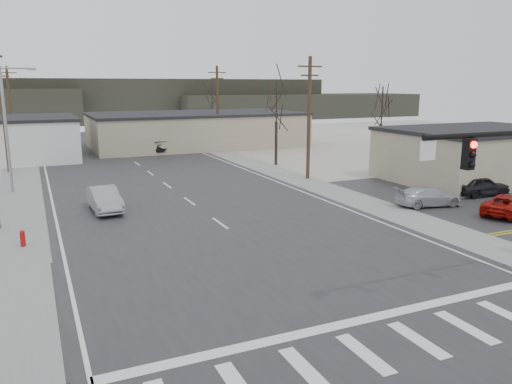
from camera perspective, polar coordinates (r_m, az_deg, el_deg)
ground at (r=21.57m, az=3.32°, el=-8.96°), size 140.00×140.00×0.00m
main_road at (r=34.99m, az=-8.08°, el=-0.74°), size 18.00×110.00×0.05m
cross_road at (r=21.56m, az=3.32°, el=-8.91°), size 90.00×10.00×0.04m
parking_lot at (r=38.59m, az=26.17°, el=-0.68°), size 18.00×20.00×0.03m
sidewalk_left at (r=38.62m, az=-25.52°, el=-0.59°), size 3.00×90.00×0.06m
sidewalk_right at (r=43.45m, az=3.57°, el=1.89°), size 3.00×90.00×0.06m
fire_hydrant at (r=26.84m, az=-25.11°, el=-4.83°), size 0.24×0.24×0.87m
building_right_far at (r=65.01m, az=-6.84°, el=7.13°), size 26.30×14.30×4.30m
building_lot at (r=45.09m, az=23.87°, el=3.98°), size 14.30×10.30×4.30m
upole_left_c at (r=49.92m, az=-26.91°, el=7.95°), size 2.20×0.30×10.00m
upole_left_d at (r=69.89m, az=-26.28°, el=8.85°), size 2.20×0.30×10.00m
upole_right_a at (r=41.52m, az=6.07°, el=8.59°), size 2.20×0.30×10.00m
upole_right_b at (r=61.51m, az=-4.42°, el=9.76°), size 2.20×0.30×10.00m
streetlight_main at (r=39.93m, az=-26.43°, el=7.06°), size 2.40×0.25×9.00m
tree_right_mid at (r=49.00m, az=2.35°, el=10.01°), size 3.74×3.74×8.33m
tree_right_far at (r=73.97m, az=-5.05°, el=10.43°), size 3.52×3.52×7.84m
tree_lot at (r=50.72m, az=14.20°, el=9.33°), size 3.52×3.52×7.84m
hill_center at (r=116.44m, az=-12.32°, el=10.28°), size 80.00×18.00×9.00m
hill_right at (r=123.17m, az=4.70°, el=9.79°), size 60.00×18.00×5.50m
sedan_crossing at (r=32.46m, az=-16.94°, el=-0.78°), size 1.83×4.61×1.49m
car_far_a at (r=59.32m, az=-11.47°, el=5.23°), size 3.03×5.82×1.61m
car_far_b at (r=68.92m, az=-20.55°, el=5.54°), size 1.76×4.09×1.37m
car_parked_red at (r=33.80m, az=26.86°, el=-1.31°), size 4.95×3.69×1.25m
car_parked_dark_a at (r=38.77m, az=24.28°, el=0.65°), size 4.33×2.05×1.43m
car_parked_dark_b at (r=43.55m, az=22.70°, el=1.95°), size 4.59×2.96×1.43m
car_parked_silver at (r=34.23m, az=19.07°, el=-0.50°), size 4.55×2.53×1.25m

